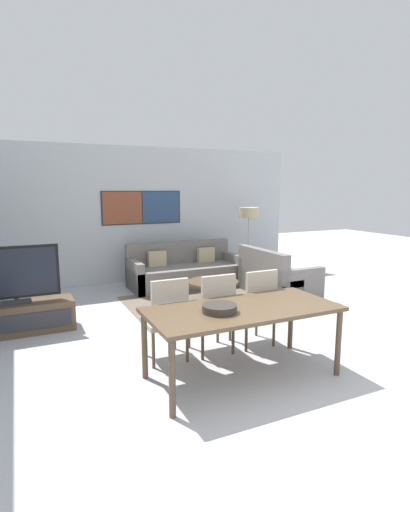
% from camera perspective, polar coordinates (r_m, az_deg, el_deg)
% --- Properties ---
extents(ground_plane, '(24.00, 24.00, 0.00)m').
position_cam_1_polar(ground_plane, '(3.81, 17.42, -21.69)').
color(ground_plane, '#B2B2B7').
extents(wall_back, '(7.21, 0.09, 2.80)m').
position_cam_1_polar(wall_back, '(8.51, -9.76, 5.85)').
color(wall_back, silver).
rests_on(wall_back, ground_plane).
extents(area_rug, '(2.92, 1.99, 0.01)m').
position_cam_1_polar(area_rug, '(7.01, 1.15, -6.48)').
color(area_rug, '#706051').
rests_on(area_rug, ground_plane).
extents(tv_console, '(1.46, 0.47, 0.42)m').
position_cam_1_polar(tv_console, '(6.04, -25.16, -8.05)').
color(tv_console, brown).
rests_on(tv_console, ground_plane).
extents(television, '(1.13, 0.20, 0.78)m').
position_cam_1_polar(television, '(5.89, -25.58, -2.48)').
color(television, '#2D2D33').
rests_on(television, tv_console).
extents(sofa_main, '(2.23, 0.90, 0.87)m').
position_cam_1_polar(sofa_main, '(8.11, -3.00, -2.25)').
color(sofa_main, slate).
rests_on(sofa_main, ground_plane).
extents(sofa_side, '(0.90, 1.45, 0.87)m').
position_cam_1_polar(sofa_side, '(7.49, 9.99, -3.38)').
color(sofa_side, slate).
rests_on(sofa_side, ground_plane).
extents(coffee_table, '(0.88, 0.88, 0.37)m').
position_cam_1_polar(coffee_table, '(6.94, 1.16, -4.31)').
color(coffee_table, brown).
rests_on(coffee_table, ground_plane).
extents(dining_table, '(1.97, 0.92, 0.75)m').
position_cam_1_polar(dining_table, '(4.14, 5.40, -8.19)').
color(dining_table, brown).
rests_on(dining_table, ground_plane).
extents(dining_chair_left, '(0.46, 0.46, 0.98)m').
position_cam_1_polar(dining_chair_left, '(4.55, -5.50, -8.44)').
color(dining_chair_left, '#B2A899').
rests_on(dining_chair_left, ground_plane).
extents(dining_chair_centre, '(0.46, 0.46, 0.98)m').
position_cam_1_polar(dining_chair_centre, '(4.74, 1.28, -7.67)').
color(dining_chair_centre, '#B2A899').
rests_on(dining_chair_centre, ground_plane).
extents(dining_chair_right, '(0.46, 0.46, 0.98)m').
position_cam_1_polar(dining_chair_right, '(5.00, 7.28, -6.79)').
color(dining_chair_right, '#B2A899').
rests_on(dining_chair_right, ground_plane).
extents(fruit_bowl, '(0.35, 0.35, 0.08)m').
position_cam_1_polar(fruit_bowl, '(3.94, 2.09, -7.43)').
color(fruit_bowl, '#332D28').
rests_on(fruit_bowl, dining_table).
extents(floor_lamp, '(0.42, 0.42, 1.54)m').
position_cam_1_polar(floor_lamp, '(8.69, 6.29, 5.64)').
color(floor_lamp, '#2D2D33').
rests_on(floor_lamp, ground_plane).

